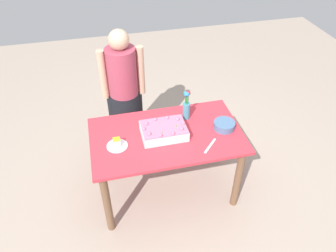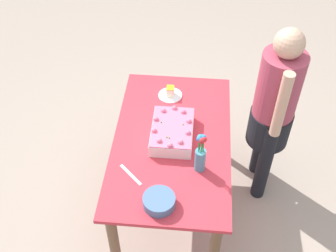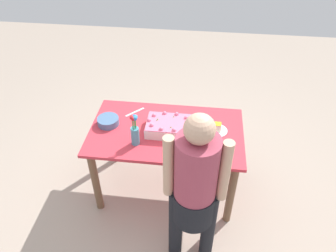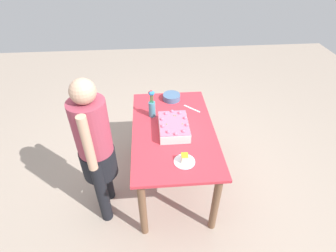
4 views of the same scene
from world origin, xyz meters
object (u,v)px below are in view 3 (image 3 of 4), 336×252
at_px(cake_knife, 135,112).
at_px(fruit_bowl, 108,121).
at_px(flower_vase, 135,131).
at_px(sheet_cake, 169,126).
at_px(serving_plate_with_slice, 217,129).
at_px(person_standing, 195,187).

relative_size(cake_knife, fruit_bowl, 1.07).
bearing_deg(flower_vase, cake_knife, -77.65).
relative_size(sheet_cake, serving_plate_with_slice, 2.19).
bearing_deg(fruit_bowl, flower_vase, 142.56).
xyz_separation_m(cake_knife, fruit_bowl, (0.21, 0.20, 0.03)).
bearing_deg(serving_plate_with_slice, flower_vase, 19.81).
bearing_deg(flower_vase, serving_plate_with_slice, -160.19).
relative_size(sheet_cake, person_standing, 0.27).
relative_size(fruit_bowl, person_standing, 0.13).
bearing_deg(serving_plate_with_slice, fruit_bowl, 1.09).
height_order(cake_knife, flower_vase, flower_vase).
xyz_separation_m(serving_plate_with_slice, flower_vase, (0.69, 0.25, 0.11)).
xyz_separation_m(serving_plate_with_slice, person_standing, (0.16, 0.75, 0.07)).
relative_size(serving_plate_with_slice, cake_knife, 0.87).
relative_size(serving_plate_with_slice, fruit_bowl, 0.93).
relative_size(serving_plate_with_slice, flower_vase, 0.61).
distance_m(sheet_cake, person_standing, 0.76).
bearing_deg(serving_plate_with_slice, cake_knife, -13.25).
bearing_deg(sheet_cake, person_standing, 110.54).
distance_m(flower_vase, person_standing, 0.73).
bearing_deg(cake_knife, sheet_cake, 101.32).
xyz_separation_m(sheet_cake, cake_knife, (0.36, -0.23, -0.05)).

